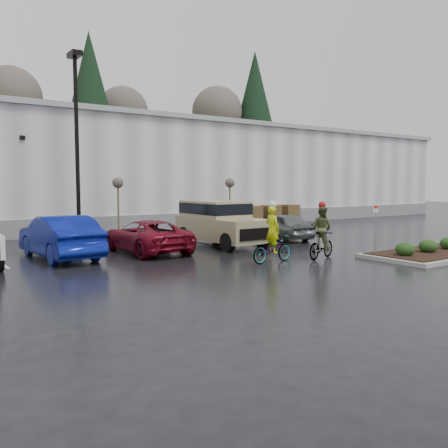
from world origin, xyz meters
TOP-DOWN VIEW (x-y plane):
  - ground at (0.00, 0.00)m, footprint 120.00×120.00m
  - warehouse at (0.00, 21.99)m, footprint 60.50×15.50m
  - wooded_ridge at (0.00, 45.00)m, footprint 80.00×25.00m
  - lamppost at (-4.00, 12.00)m, footprint 0.50×1.00m
  - sapling_mid at (-1.50, 13.00)m, footprint 0.60×0.60m
  - sapling_east at (6.00, 13.00)m, footprint 0.60×0.60m
  - pallet_stack_a at (8.50, 14.00)m, footprint 1.20×1.20m
  - pallet_stack_b at (10.20, 14.00)m, footprint 1.20×1.20m
  - pallet_stack_c at (12.00, 14.00)m, footprint 1.20×1.20m
  - shrub_a at (4.00, -1.00)m, footprint 0.70×0.70m
  - shrub_b at (5.50, -1.00)m, footprint 0.70×0.70m
  - fire_lane_sign at (3.80, 0.20)m, footprint 0.30×0.05m
  - car_blue at (-6.43, 6.81)m, footprint 2.00×5.09m
  - car_red at (-3.01, 6.37)m, footprint 2.27×4.87m
  - suv_tan at (0.80, 6.37)m, footprint 2.20×5.10m
  - car_grey at (4.68, 6.61)m, footprint 2.02×4.16m
  - cyclist_hivis at (-0.35, 1.50)m, footprint 1.89×0.76m
  - cyclist_olive at (1.65, 0.98)m, footprint 1.75×0.91m

SIDE VIEW (x-z plane):
  - ground at x=0.00m, z-range 0.00..0.00m
  - shrub_a at x=4.00m, z-range 0.15..0.67m
  - shrub_b at x=5.50m, z-range 0.15..0.67m
  - pallet_stack_a at x=8.50m, z-range 0.00..1.35m
  - pallet_stack_b at x=10.20m, z-range 0.00..1.35m
  - pallet_stack_c at x=12.00m, z-range 0.00..1.35m
  - car_red at x=-3.01m, z-range 0.00..1.35m
  - car_grey at x=4.68m, z-range 0.00..1.37m
  - cyclist_hivis at x=-0.35m, z-range -0.42..1.82m
  - cyclist_olive at x=1.65m, z-range -0.29..1.90m
  - car_blue at x=-6.43m, z-range 0.00..1.65m
  - suv_tan at x=0.80m, z-range 0.00..2.06m
  - fire_lane_sign at x=3.80m, z-range 0.31..2.51m
  - sapling_mid at x=-1.50m, z-range 1.13..4.33m
  - sapling_east at x=6.00m, z-range 1.13..4.33m
  - wooded_ridge at x=0.00m, z-range 0.00..6.00m
  - warehouse at x=0.00m, z-range 0.05..7.25m
  - lamppost at x=-4.00m, z-range 1.07..10.30m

